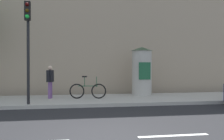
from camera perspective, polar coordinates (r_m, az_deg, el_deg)
ground_plane at (r=6.69m, az=-1.55°, el=-13.99°), size 80.00×80.00×0.00m
sidewalk_curb at (r=13.53m, az=-6.06°, el=-6.17°), size 36.00×4.00×0.15m
lane_markings at (r=6.69m, az=-1.55°, el=-13.96°), size 25.80×0.16×0.01m
building_backdrop at (r=18.91m, az=-7.21°, el=13.75°), size 36.00×5.00×11.92m
traffic_light at (r=11.78m, az=-16.92°, el=6.82°), size 0.24×0.45×4.15m
poster_column at (r=15.00m, az=6.14°, el=-0.16°), size 1.16×1.16×2.60m
pedestrian_in_light_jacket at (r=13.77m, az=-12.60°, el=-1.89°), size 0.35×0.58×1.59m
bicycle_leaning at (r=13.42m, az=-5.00°, el=-4.23°), size 1.76×0.32×1.09m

